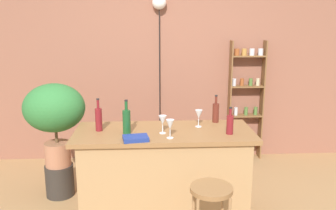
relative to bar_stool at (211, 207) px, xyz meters
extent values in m
cube|color=#8C5642|center=(-0.33, 2.31, 0.92)|extent=(6.40, 0.10, 2.80)
cube|color=#A87F51|center=(-0.33, 0.66, -0.06)|extent=(1.50, 0.62, 0.85)
cube|color=olive|center=(-0.33, 0.66, 0.39)|extent=(1.63, 0.67, 0.04)
cylinder|color=olive|center=(0.00, 0.00, 0.15)|extent=(0.33, 0.33, 0.03)
cube|color=brown|center=(0.62, 2.16, 0.33)|extent=(0.02, 0.15, 1.62)
cube|color=brown|center=(1.07, 2.16, 0.33)|extent=(0.02, 0.15, 1.62)
cube|color=brown|center=(0.85, 2.16, -0.28)|extent=(0.43, 0.15, 0.02)
cylinder|color=#4C7033|center=(0.71, 2.15, -0.23)|extent=(0.07, 0.07, 0.08)
cylinder|color=#4C7033|center=(0.84, 2.16, -0.23)|extent=(0.07, 0.07, 0.08)
cylinder|color=brown|center=(1.00, 2.16, -0.23)|extent=(0.07, 0.07, 0.08)
cube|color=brown|center=(0.85, 2.16, 0.13)|extent=(0.43, 0.15, 0.02)
cylinder|color=silver|center=(0.71, 2.15, 0.19)|extent=(0.05, 0.05, 0.11)
cylinder|color=#4C7033|center=(0.85, 2.16, 0.19)|extent=(0.05, 0.05, 0.11)
cylinder|color=#4C7033|center=(0.99, 2.16, 0.19)|extent=(0.05, 0.05, 0.11)
cube|color=brown|center=(0.85, 2.16, 0.53)|extent=(0.43, 0.15, 0.02)
cylinder|color=silver|center=(0.68, 2.17, 0.59)|extent=(0.05, 0.05, 0.10)
cylinder|color=#994C23|center=(0.78, 2.17, 0.59)|extent=(0.05, 0.05, 0.10)
cylinder|color=#4C7033|center=(0.90, 2.17, 0.59)|extent=(0.05, 0.05, 0.10)
cylinder|color=beige|center=(1.00, 2.17, 0.59)|extent=(0.05, 0.05, 0.10)
cube|color=brown|center=(0.85, 2.16, 0.94)|extent=(0.43, 0.15, 0.02)
cylinder|color=#994C23|center=(0.69, 2.15, 0.99)|extent=(0.07, 0.07, 0.09)
cylinder|color=#AD7A38|center=(0.79, 2.17, 0.99)|extent=(0.07, 0.07, 0.09)
cylinder|color=silver|center=(0.89, 2.16, 0.99)|extent=(0.07, 0.07, 0.09)
cylinder|color=silver|center=(1.01, 2.16, 0.99)|extent=(0.07, 0.07, 0.09)
cylinder|color=#2D2823|center=(-1.45, 1.19, -0.30)|extent=(0.30, 0.30, 0.35)
cylinder|color=#A86B4C|center=(-1.45, 1.19, 0.00)|extent=(0.27, 0.27, 0.26)
cylinder|color=brown|center=(-1.45, 1.19, 0.21)|extent=(0.03, 0.03, 0.16)
ellipsoid|color=#2D7033|center=(-1.45, 1.19, 0.51)|extent=(0.63, 0.57, 0.51)
cylinder|color=maroon|center=(0.25, 0.54, 0.49)|extent=(0.06, 0.06, 0.17)
cylinder|color=maroon|center=(0.25, 0.54, 0.61)|extent=(0.02, 0.02, 0.07)
cylinder|color=black|center=(0.25, 0.54, 0.65)|extent=(0.03, 0.03, 0.01)
cylinder|color=#5B2319|center=(0.19, 0.91, 0.50)|extent=(0.06, 0.06, 0.19)
cylinder|color=#5B2319|center=(0.19, 0.91, 0.63)|extent=(0.02, 0.02, 0.07)
cylinder|color=black|center=(0.19, 0.91, 0.68)|extent=(0.03, 0.03, 0.01)
cylinder|color=maroon|center=(-0.92, 0.69, 0.51)|extent=(0.06, 0.06, 0.21)
cylinder|color=maroon|center=(-0.92, 0.69, 0.66)|extent=(0.02, 0.02, 0.08)
cylinder|color=black|center=(-0.92, 0.69, 0.70)|extent=(0.03, 0.03, 0.01)
cylinder|color=#194C23|center=(-0.67, 0.60, 0.51)|extent=(0.07, 0.07, 0.21)
cylinder|color=#194C23|center=(-0.67, 0.60, 0.66)|extent=(0.03, 0.03, 0.08)
cylinder|color=black|center=(-0.67, 0.60, 0.71)|extent=(0.03, 0.03, 0.01)
cylinder|color=silver|center=(-0.29, 0.45, 0.41)|extent=(0.06, 0.06, 0.00)
cylinder|color=silver|center=(-0.29, 0.45, 0.45)|extent=(0.01, 0.01, 0.07)
cone|color=silver|center=(-0.29, 0.45, 0.53)|extent=(0.07, 0.07, 0.08)
cylinder|color=silver|center=(-0.35, 0.59, 0.41)|extent=(0.06, 0.06, 0.00)
cylinder|color=silver|center=(-0.35, 0.59, 0.45)|extent=(0.01, 0.01, 0.07)
cone|color=silver|center=(-0.35, 0.59, 0.53)|extent=(0.07, 0.07, 0.08)
cylinder|color=silver|center=(0.00, 0.77, 0.41)|extent=(0.06, 0.06, 0.00)
cylinder|color=silver|center=(0.00, 0.77, 0.45)|extent=(0.01, 0.01, 0.07)
cone|color=silver|center=(0.00, 0.77, 0.53)|extent=(0.07, 0.07, 0.08)
cube|color=navy|center=(-0.58, 0.41, 0.43)|extent=(0.23, 0.18, 0.03)
cylinder|color=black|center=(-0.32, 2.20, 0.57)|extent=(0.01, 0.01, 2.10)
sphere|color=white|center=(-0.32, 2.20, 1.62)|extent=(0.18, 0.18, 0.18)
camera|label=1|loc=(-0.46, -2.40, 1.38)|focal=37.46mm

